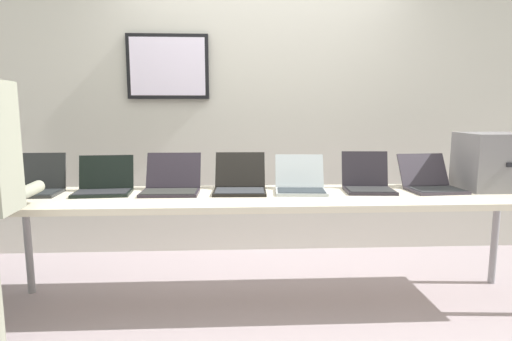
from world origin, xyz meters
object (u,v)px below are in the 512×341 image
at_px(laptop_station_1, 104,185).
at_px(laptop_station_3, 240,183).
at_px(laptop_station_6, 431,182).
at_px(equipment_box, 492,161).
at_px(laptop_station_4, 300,183).
at_px(workbench, 271,201).
at_px(laptop_station_2, 172,184).
at_px(laptop_station_0, 36,185).
at_px(laptop_station_5, 367,182).

distance_m(laptop_station_1, laptop_station_3, 0.91).
xyz_separation_m(laptop_station_1, laptop_station_6, (2.23, -0.00, -0.00)).
relative_size(laptop_station_3, laptop_station_6, 1.00).
xyz_separation_m(equipment_box, laptop_station_1, (-2.66, -0.01, -0.14)).
bearing_deg(laptop_station_1, laptop_station_4, -0.31).
distance_m(workbench, laptop_station_1, 1.12).
bearing_deg(laptop_station_2, laptop_station_4, -1.04).
height_order(equipment_box, laptop_station_2, equipment_box).
distance_m(equipment_box, laptop_station_1, 2.67).
relative_size(laptop_station_2, laptop_station_6, 0.95).
bearing_deg(laptop_station_6, laptop_station_1, 179.97).
height_order(laptop_station_2, laptop_station_3, laptop_station_2).
bearing_deg(laptop_station_2, equipment_box, 0.04).
bearing_deg(equipment_box, laptop_station_0, -179.95).
bearing_deg(laptop_station_1, laptop_station_5, 0.03).
relative_size(laptop_station_2, laptop_station_3, 0.95).
height_order(laptop_station_0, laptop_station_2, laptop_station_0).
xyz_separation_m(laptop_station_0, laptop_station_2, (0.89, 0.00, -0.00)).
distance_m(equipment_box, laptop_station_3, 1.76).
relative_size(workbench, laptop_station_4, 9.78).
xyz_separation_m(laptop_station_0, laptop_station_3, (1.35, 0.01, -0.00)).
bearing_deg(workbench, laptop_station_1, 174.36).
xyz_separation_m(workbench, equipment_box, (1.55, 0.12, 0.24)).
bearing_deg(laptop_station_0, laptop_station_4, -0.48).
distance_m(equipment_box, laptop_station_6, 0.46).
height_order(workbench, equipment_box, equipment_box).
height_order(equipment_box, laptop_station_0, equipment_box).
relative_size(workbench, laptop_station_6, 9.12).
distance_m(workbench, laptop_station_5, 0.69).
height_order(laptop_station_4, laptop_station_5, laptop_station_5).
bearing_deg(laptop_station_6, equipment_box, 1.51).
bearing_deg(workbench, equipment_box, 4.42).
xyz_separation_m(laptop_station_0, laptop_station_4, (1.77, -0.01, -0.00)).
distance_m(laptop_station_1, laptop_station_2, 0.45).
height_order(laptop_station_1, laptop_station_3, laptop_station_3).
relative_size(laptop_station_4, laptop_station_5, 1.08).
bearing_deg(laptop_station_2, workbench, -10.10).
distance_m(workbench, laptop_station_0, 1.57).
distance_m(laptop_station_4, laptop_station_5, 0.47).
bearing_deg(laptop_station_4, laptop_station_5, 0.97).
relative_size(laptop_station_1, laptop_station_6, 0.96).
height_order(workbench, laptop_station_4, laptop_station_4).
relative_size(equipment_box, laptop_station_0, 1.21).
xyz_separation_m(equipment_box, laptop_station_0, (-3.11, -0.00, -0.14)).
bearing_deg(equipment_box, laptop_station_2, -179.96).
bearing_deg(laptop_station_4, laptop_station_2, 178.96).
bearing_deg(laptop_station_4, workbench, -153.71).
distance_m(laptop_station_4, laptop_station_6, 0.91).
relative_size(laptop_station_0, laptop_station_6, 0.85).
bearing_deg(laptop_station_5, laptop_station_2, 179.66).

